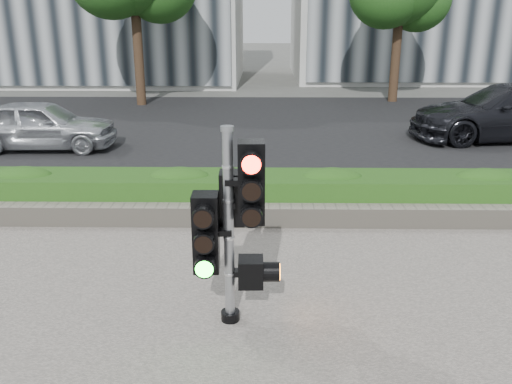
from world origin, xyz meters
TOP-DOWN VIEW (x-y plane):
  - ground at (0.00, 0.00)m, footprint 120.00×120.00m
  - road at (0.00, 10.00)m, footprint 60.00×13.00m
  - curb at (0.00, 3.15)m, footprint 60.00×0.25m
  - stone_wall at (0.00, 1.90)m, footprint 12.00×0.32m
  - hedge at (0.00, 2.55)m, footprint 12.00×1.00m
  - traffic_signal at (-0.06, -1.05)m, footprint 0.79×0.58m
  - car_silver at (-5.50, 7.20)m, footprint 3.84×1.63m
  - car_dark at (7.10, 8.58)m, footprint 5.52×2.67m

SIDE VIEW (x-z plane):
  - ground at x=0.00m, z-range 0.00..0.00m
  - road at x=0.00m, z-range 0.00..0.02m
  - curb at x=0.00m, z-range 0.00..0.12m
  - stone_wall at x=0.00m, z-range 0.03..0.37m
  - hedge at x=0.00m, z-range 0.03..0.71m
  - car_silver at x=-5.50m, z-range 0.02..1.31m
  - car_dark at x=7.10m, z-range 0.02..1.57m
  - traffic_signal at x=-0.06m, z-range 0.15..2.44m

